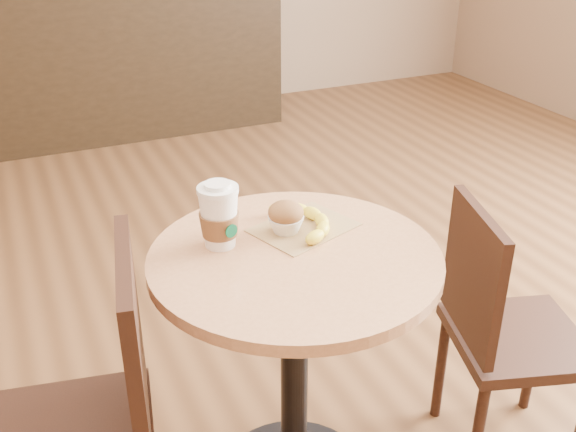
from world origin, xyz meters
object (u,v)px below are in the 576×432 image
object	(u,v)px
muffin	(286,217)
banana	(306,220)
chair_left	(89,424)
chair_right	(501,328)
cafe_table	(295,331)
coffee_cup	(219,218)

from	to	relation	value
muffin	banana	distance (m)	0.06
chair_left	banana	size ratio (longest dim) A/B	3.74
chair_right	banana	xyz separation A→B (m)	(-0.49, 0.21, 0.33)
cafe_table	banana	bearing A→B (deg)	53.52
chair_right	coffee_cup	size ratio (longest dim) A/B	4.92
cafe_table	coffee_cup	xyz separation A→B (m)	(-0.14, 0.11, 0.29)
cafe_table	chair_left	size ratio (longest dim) A/B	0.85
chair_right	coffee_cup	bearing A→B (deg)	90.41
cafe_table	chair_right	size ratio (longest dim) A/B	0.94
banana	coffee_cup	bearing A→B (deg)	-179.64
cafe_table	banana	xyz separation A→B (m)	(0.08, 0.11, 0.24)
cafe_table	chair_left	world-z (taller)	chair_left
cafe_table	coffee_cup	distance (m)	0.35
chair_right	muffin	size ratio (longest dim) A/B	8.86
chair_left	chair_right	xyz separation A→B (m)	(1.09, -0.03, -0.05)
chair_left	cafe_table	bearing A→B (deg)	108.15
chair_left	banana	world-z (taller)	chair_left
cafe_table	coffee_cup	size ratio (longest dim) A/B	4.64
cafe_table	banana	size ratio (longest dim) A/B	3.17
cafe_table	muffin	size ratio (longest dim) A/B	8.36
chair_left	muffin	distance (m)	0.64
chair_left	muffin	size ratio (longest dim) A/B	9.87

